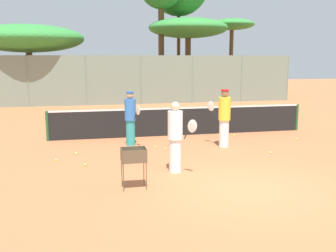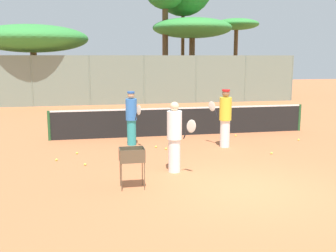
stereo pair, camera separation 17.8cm
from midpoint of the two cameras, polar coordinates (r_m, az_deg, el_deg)
ground_plane at (r=9.15m, az=11.13°, el=-8.98°), size 80.00×80.00×0.00m
tennis_net at (r=14.89m, az=1.50°, el=0.77°), size 9.83×0.10×1.07m
back_fence at (r=24.85m, az=-4.18°, el=6.69°), size 20.31×0.08×3.04m
tree_1 at (r=32.71m, az=9.10°, el=14.14°), size 3.57×3.57×5.95m
tree_2 at (r=27.23m, az=-19.82°, el=11.82°), size 7.06×7.06×4.98m
tree_3 at (r=29.59m, az=2.76°, el=13.93°), size 5.80×5.80×5.75m
player_white_outfit at (r=10.05m, az=0.57°, el=-1.52°), size 0.64×0.81×1.83m
player_red_cap at (r=13.21m, az=-5.86°, el=1.22°), size 0.46×0.90×1.81m
player_yellow_shirt at (r=13.01m, az=7.76°, el=1.26°), size 0.63×0.84×1.91m
ball_cart at (r=8.88m, az=-5.54°, el=-4.69°), size 0.56×0.41×0.93m
tennis_ball_0 at (r=12.51m, az=14.28°, el=-3.78°), size 0.07×0.07×0.07m
tennis_ball_1 at (r=11.73m, az=-16.37°, el=-4.79°), size 0.07×0.07×0.07m
tennis_ball_2 at (r=12.65m, az=-0.79°, el=-3.31°), size 0.07×0.07×0.07m
tennis_ball_3 at (r=11.05m, az=-12.38°, el=-5.51°), size 0.07×0.07×0.07m
tennis_ball_4 at (r=12.92m, az=-2.27°, el=-3.04°), size 0.07×0.07×0.07m
tennis_ball_6 at (r=12.38m, az=-13.58°, el=-3.89°), size 0.07×0.07×0.07m
tennis_ball_7 at (r=14.99m, az=9.23°, el=-1.33°), size 0.07×0.07×0.07m
tennis_ball_8 at (r=14.80m, az=17.85°, el=-1.84°), size 0.07×0.07×0.07m
parked_car at (r=29.29m, az=4.74°, el=5.49°), size 4.20×1.70×1.60m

